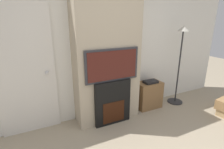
% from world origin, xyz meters
% --- Properties ---
extents(wall_back, '(6.00, 0.06, 2.70)m').
position_xyz_m(wall_back, '(0.00, 2.03, 1.35)').
color(wall_back, silver).
rests_on(wall_back, ground_plane).
extents(chimney_breast, '(1.14, 0.40, 2.70)m').
position_xyz_m(chimney_breast, '(0.00, 1.80, 1.35)').
color(chimney_breast, tan).
rests_on(chimney_breast, ground_plane).
extents(fireplace, '(0.65, 0.15, 0.80)m').
position_xyz_m(fireplace, '(0.00, 1.60, 0.40)').
color(fireplace, black).
rests_on(fireplace, ground_plane).
extents(television, '(0.94, 0.07, 0.54)m').
position_xyz_m(television, '(0.00, 1.60, 1.07)').
color(television, '#2D2D33').
rests_on(television, fireplace).
extents(floor_lamp, '(0.32, 0.32, 1.65)m').
position_xyz_m(floor_lamp, '(1.62, 1.69, 1.06)').
color(floor_lamp, '#262628').
rests_on(floor_lamp, ground_plane).
extents(media_stand, '(0.52, 0.31, 0.60)m').
position_xyz_m(media_stand, '(0.94, 1.78, 0.28)').
color(media_stand, brown).
rests_on(media_stand, ground_plane).
extents(entry_door, '(0.88, 0.09, 2.03)m').
position_xyz_m(entry_door, '(-1.28, 1.97, 1.02)').
color(entry_door, silver).
rests_on(entry_door, ground_plane).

